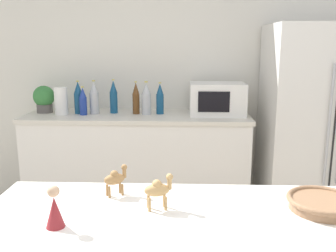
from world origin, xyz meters
name	(u,v)px	position (x,y,z in m)	size (l,w,h in m)	color
wall_back	(185,74)	(0.00, 2.73, 1.27)	(8.00, 0.06, 2.55)	silver
back_counter	(138,164)	(-0.43, 2.40, 0.47)	(1.99, 0.63, 0.94)	white
refrigerator	(317,126)	(1.14, 2.32, 0.86)	(0.89, 0.75, 1.72)	silver
potted_plant	(44,98)	(-1.28, 2.45, 1.07)	(0.19, 0.19, 0.25)	#595451
paper_towel_roll	(61,101)	(-1.10, 2.36, 1.06)	(0.12, 0.12, 0.24)	white
microwave	(217,99)	(0.29, 2.42, 1.08)	(0.48, 0.37, 0.28)	white
back_bottle_0	(146,99)	(-0.34, 2.40, 1.08)	(0.08, 0.08, 0.29)	#B2B7BC
back_bottle_1	(114,97)	(-0.64, 2.45, 1.08)	(0.07, 0.07, 0.31)	navy
back_bottle_2	(94,98)	(-0.81, 2.41, 1.08)	(0.08, 0.08, 0.30)	#B2B7BC
back_bottle_3	(160,99)	(-0.22, 2.42, 1.07)	(0.07, 0.07, 0.28)	navy
back_bottle_4	(83,101)	(-0.90, 2.35, 1.06)	(0.07, 0.07, 0.25)	navy
back_bottle_5	(136,98)	(-0.44, 2.42, 1.08)	(0.06, 0.06, 0.29)	brown
back_bottle_6	(78,98)	(-0.95, 2.41, 1.08)	(0.08, 0.08, 0.30)	navy
fruit_bowl	(323,203)	(0.48, 0.37, 1.00)	(0.25, 0.25, 0.05)	#8C6647
camel_figurine	(158,189)	(-0.10, 0.36, 1.05)	(0.11, 0.07, 0.13)	tan
camel_figurine_second	(115,178)	(-0.28, 0.47, 1.05)	(0.09, 0.08, 0.12)	olive
wise_man_figurine_crimson	(55,209)	(-0.42, 0.21, 1.04)	(0.06, 0.06, 0.14)	maroon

